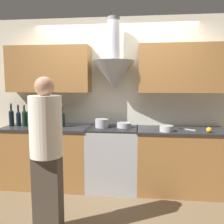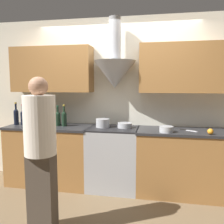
{
  "view_description": "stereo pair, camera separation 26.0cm",
  "coord_description": "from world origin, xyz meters",
  "px_view_note": "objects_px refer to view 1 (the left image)",
  "views": [
    {
      "loc": [
        0.37,
        -3.13,
        1.58
      ],
      "look_at": [
        0.0,
        0.22,
        1.18
      ],
      "focal_mm": 38.0,
      "sensor_mm": 36.0,
      "label": 1
    },
    {
      "loc": [
        0.63,
        -3.09,
        1.58
      ],
      "look_at": [
        0.0,
        0.22,
        1.18
      ],
      "focal_mm": 38.0,
      "sensor_mm": 36.0,
      "label": 2
    }
  ],
  "objects_px": {
    "wine_bottle_1": "(19,118)",
    "wine_bottle_5": "(43,117)",
    "wine_bottle_4": "(36,117)",
    "wine_bottle_6": "(49,117)",
    "wine_bottle_3": "(29,117)",
    "mixing_bowl": "(124,125)",
    "orange_fruit": "(209,130)",
    "saucepan": "(166,128)",
    "wine_bottle_7": "(56,118)",
    "person_foreground_left": "(47,150)",
    "wine_bottle_0": "(11,117)",
    "wine_bottle_2": "(24,117)",
    "wine_bottle_8": "(62,118)",
    "stove_range": "(113,158)",
    "stock_pot": "(102,123)"
  },
  "relations": [
    {
      "from": "wine_bottle_1",
      "to": "wine_bottle_5",
      "type": "relative_size",
      "value": 0.98
    },
    {
      "from": "wine_bottle_4",
      "to": "wine_bottle_6",
      "type": "xyz_separation_m",
      "value": [
        0.22,
        -0.01,
        0.0
      ]
    },
    {
      "from": "wine_bottle_3",
      "to": "mixing_bowl",
      "type": "relative_size",
      "value": 1.63
    },
    {
      "from": "orange_fruit",
      "to": "saucepan",
      "type": "height_order",
      "value": "saucepan"
    },
    {
      "from": "wine_bottle_7",
      "to": "mixing_bowl",
      "type": "relative_size",
      "value": 1.47
    },
    {
      "from": "wine_bottle_4",
      "to": "person_foreground_left",
      "type": "height_order",
      "value": "person_foreground_left"
    },
    {
      "from": "wine_bottle_1",
      "to": "wine_bottle_5",
      "type": "height_order",
      "value": "wine_bottle_5"
    },
    {
      "from": "wine_bottle_7",
      "to": "mixing_bowl",
      "type": "height_order",
      "value": "wine_bottle_7"
    },
    {
      "from": "wine_bottle_5",
      "to": "wine_bottle_0",
      "type": "bearing_deg",
      "value": -177.46
    },
    {
      "from": "wine_bottle_2",
      "to": "person_foreground_left",
      "type": "distance_m",
      "value": 1.45
    },
    {
      "from": "wine_bottle_0",
      "to": "orange_fruit",
      "type": "height_order",
      "value": "wine_bottle_0"
    },
    {
      "from": "wine_bottle_8",
      "to": "wine_bottle_7",
      "type": "bearing_deg",
      "value": 177.1
    },
    {
      "from": "wine_bottle_2",
      "to": "wine_bottle_3",
      "type": "distance_m",
      "value": 0.08
    },
    {
      "from": "wine_bottle_5",
      "to": "wine_bottle_6",
      "type": "distance_m",
      "value": 0.11
    },
    {
      "from": "wine_bottle_1",
      "to": "saucepan",
      "type": "height_order",
      "value": "wine_bottle_1"
    },
    {
      "from": "wine_bottle_3",
      "to": "saucepan",
      "type": "bearing_deg",
      "value": -4.48
    },
    {
      "from": "stove_range",
      "to": "mixing_bowl",
      "type": "distance_m",
      "value": 0.53
    },
    {
      "from": "stock_pot",
      "to": "orange_fruit",
      "type": "relative_size",
      "value": 2.68
    },
    {
      "from": "wine_bottle_0",
      "to": "wine_bottle_4",
      "type": "distance_m",
      "value": 0.39
    },
    {
      "from": "stove_range",
      "to": "wine_bottle_7",
      "type": "bearing_deg",
      "value": 179.21
    },
    {
      "from": "stove_range",
      "to": "mixing_bowl",
      "type": "xyz_separation_m",
      "value": [
        0.17,
        0.05,
        0.5
      ]
    },
    {
      "from": "orange_fruit",
      "to": "person_foreground_left",
      "type": "height_order",
      "value": "person_foreground_left"
    },
    {
      "from": "wine_bottle_0",
      "to": "stock_pot",
      "type": "bearing_deg",
      "value": 1.43
    },
    {
      "from": "wine_bottle_0",
      "to": "mixing_bowl",
      "type": "bearing_deg",
      "value": 1.95
    },
    {
      "from": "wine_bottle_8",
      "to": "wine_bottle_6",
      "type": "bearing_deg",
      "value": -175.88
    },
    {
      "from": "wine_bottle_2",
      "to": "saucepan",
      "type": "relative_size",
      "value": 1.81
    },
    {
      "from": "stove_range",
      "to": "wine_bottle_7",
      "type": "xyz_separation_m",
      "value": [
        -0.88,
        0.01,
        0.58
      ]
    },
    {
      "from": "wine_bottle_1",
      "to": "wine_bottle_7",
      "type": "relative_size",
      "value": 1.04
    },
    {
      "from": "wine_bottle_3",
      "to": "wine_bottle_4",
      "type": "height_order",
      "value": "wine_bottle_3"
    },
    {
      "from": "stove_range",
      "to": "saucepan",
      "type": "relative_size",
      "value": 4.97
    },
    {
      "from": "stock_pot",
      "to": "stove_range",
      "type": "bearing_deg",
      "value": -8.41
    },
    {
      "from": "wine_bottle_2",
      "to": "stock_pot",
      "type": "bearing_deg",
      "value": 1.46
    },
    {
      "from": "stove_range",
      "to": "wine_bottle_8",
      "type": "bearing_deg",
      "value": 179.5
    },
    {
      "from": "wine_bottle_2",
      "to": "wine_bottle_4",
      "type": "xyz_separation_m",
      "value": [
        0.18,
        0.01,
        -0.0
      ]
    },
    {
      "from": "wine_bottle_5",
      "to": "stock_pot",
      "type": "bearing_deg",
      "value": 0.83
    },
    {
      "from": "wine_bottle_0",
      "to": "wine_bottle_5",
      "type": "relative_size",
      "value": 1.07
    },
    {
      "from": "wine_bottle_0",
      "to": "wine_bottle_5",
      "type": "xyz_separation_m",
      "value": [
        0.49,
        0.02,
        -0.0
      ]
    },
    {
      "from": "wine_bottle_2",
      "to": "mixing_bowl",
      "type": "height_order",
      "value": "wine_bottle_2"
    },
    {
      "from": "wine_bottle_5",
      "to": "mixing_bowl",
      "type": "relative_size",
      "value": 1.56
    },
    {
      "from": "wine_bottle_4",
      "to": "wine_bottle_7",
      "type": "relative_size",
      "value": 1.05
    },
    {
      "from": "wine_bottle_8",
      "to": "mixing_bowl",
      "type": "relative_size",
      "value": 1.55
    },
    {
      "from": "wine_bottle_2",
      "to": "mixing_bowl",
      "type": "relative_size",
      "value": 1.57
    },
    {
      "from": "wine_bottle_8",
      "to": "stock_pot",
      "type": "distance_m",
      "value": 0.61
    },
    {
      "from": "wine_bottle_8",
      "to": "wine_bottle_5",
      "type": "bearing_deg",
      "value": 179.17
    },
    {
      "from": "wine_bottle_6",
      "to": "stock_pot",
      "type": "distance_m",
      "value": 0.82
    },
    {
      "from": "wine_bottle_0",
      "to": "wine_bottle_8",
      "type": "xyz_separation_m",
      "value": [
        0.81,
        0.02,
        -0.01
      ]
    },
    {
      "from": "wine_bottle_2",
      "to": "wine_bottle_5",
      "type": "distance_m",
      "value": 0.29
    },
    {
      "from": "wine_bottle_4",
      "to": "stock_pot",
      "type": "bearing_deg",
      "value": 1.11
    },
    {
      "from": "wine_bottle_4",
      "to": "wine_bottle_1",
      "type": "bearing_deg",
      "value": 179.28
    },
    {
      "from": "mixing_bowl",
      "to": "wine_bottle_6",
      "type": "bearing_deg",
      "value": -177.16
    }
  ]
}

